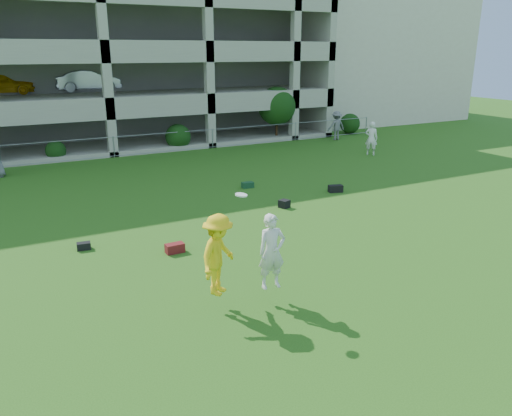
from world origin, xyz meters
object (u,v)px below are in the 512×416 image
bystander_e (371,138)px  crate_d (284,204)px  parking_garage (78,46)px  frisbee_contest (231,254)px  stucco_building (348,59)px  bystander_f (336,126)px

bystander_e → crate_d: bearing=80.1°
bystander_e → crate_d: bystander_e is taller
bystander_e → parking_garage: 20.54m
frisbee_contest → stucco_building: bearing=48.5°
stucco_building → bystander_e: stucco_building is taller
parking_garage → crate_d: bearing=-80.2°
bystander_e → parking_garage: parking_garage is taller
bystander_e → frisbee_contest: 19.25m
bystander_f → parking_garage: (-14.54, 9.79, 5.06)m
frisbee_contest → parking_garage: parking_garage is taller
stucco_building → frisbee_contest: 37.05m
bystander_e → parking_garage: (-13.26, 14.85, 5.06)m
stucco_building → crate_d: bearing=-131.9°
stucco_building → bystander_f: 13.79m
crate_d → stucco_building: bearing=48.1°
crate_d → frisbee_contest: frisbee_contest is taller
bystander_f → crate_d: size_ratio=5.43×
stucco_building → bystander_e: 18.47m
bystander_f → crate_d: 15.82m
frisbee_contest → parking_garage: bearing=87.1°
stucco_building → frisbee_contest: stucco_building is taller
crate_d → bystander_e: bearing=33.7°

